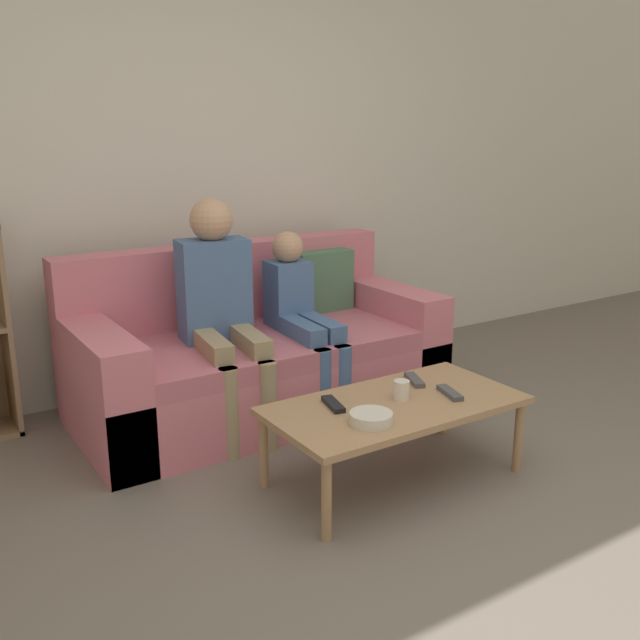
{
  "coord_description": "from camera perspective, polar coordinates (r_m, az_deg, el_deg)",
  "views": [
    {
      "loc": [
        -1.61,
        -1.5,
        1.51
      ],
      "look_at": [
        0.16,
        1.23,
        0.62
      ],
      "focal_mm": 40.0,
      "sensor_mm": 36.0,
      "label": 1
    }
  ],
  "objects": [
    {
      "name": "ground_plane",
      "position": [
        2.67,
        12.32,
        -19.54
      ],
      "size": [
        22.0,
        22.0,
        0.0
      ],
      "primitive_type": "plane",
      "color": "#70665B"
    },
    {
      "name": "wall_back",
      "position": [
        4.23,
        -10.71,
        12.18
      ],
      "size": [
        12.0,
        0.06,
        2.6
      ],
      "color": "beige",
      "rests_on": "ground_plane"
    },
    {
      "name": "couch",
      "position": [
        3.9,
        -5.03,
        -2.99
      ],
      "size": [
        1.94,
        0.92,
        0.88
      ],
      "color": "#D1707F",
      "rests_on": "ground_plane"
    },
    {
      "name": "coffee_table",
      "position": [
        3.11,
        6.02,
        -7.12
      ],
      "size": [
        1.11,
        0.57,
        0.36
      ],
      "color": "#A87F56",
      "rests_on": "ground_plane"
    },
    {
      "name": "person_adult",
      "position": [
        3.61,
        -8.06,
        1.8
      ],
      "size": [
        0.39,
        0.66,
        1.17
      ],
      "rotation": [
        0.0,
        0.0,
        -0.13
      ],
      "color": "#9E8966",
      "rests_on": "ground_plane"
    },
    {
      "name": "person_child",
      "position": [
        3.8,
        -1.52,
        0.6
      ],
      "size": [
        0.25,
        0.64,
        0.96
      ],
      "rotation": [
        0.0,
        0.0,
        -0.06
      ],
      "color": "#476693",
      "rests_on": "ground_plane"
    },
    {
      "name": "cup_near",
      "position": [
        3.12,
        6.53,
        -5.59
      ],
      "size": [
        0.07,
        0.07,
        0.09
      ],
      "color": "silver",
      "rests_on": "coffee_table"
    },
    {
      "name": "tv_remote_0",
      "position": [
        3.03,
        1.06,
        -6.75
      ],
      "size": [
        0.09,
        0.18,
        0.02
      ],
      "rotation": [
        0.0,
        0.0,
        -0.23
      ],
      "color": "black",
      "rests_on": "coffee_table"
    },
    {
      "name": "tv_remote_1",
      "position": [
        3.34,
        7.56,
        -4.77
      ],
      "size": [
        0.11,
        0.18,
        0.02
      ],
      "rotation": [
        0.0,
        0.0,
        -0.38
      ],
      "color": "#47474C",
      "rests_on": "coffee_table"
    },
    {
      "name": "tv_remote_2",
      "position": [
        3.21,
        10.35,
        -5.75
      ],
      "size": [
        0.09,
        0.18,
        0.02
      ],
      "rotation": [
        0.0,
        0.0,
        -0.27
      ],
      "color": "#47474C",
      "rests_on": "coffee_table"
    },
    {
      "name": "snack_bowl",
      "position": [
        2.87,
        4.11,
        -7.82
      ],
      "size": [
        0.17,
        0.17,
        0.05
      ],
      "color": "beige",
      "rests_on": "coffee_table"
    }
  ]
}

